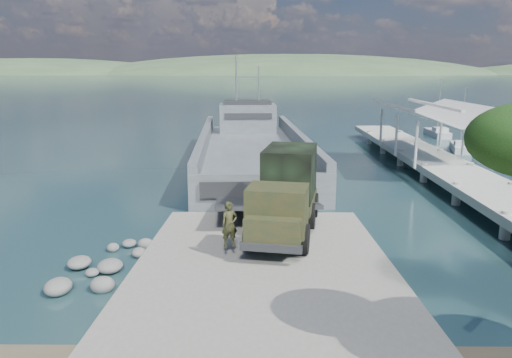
% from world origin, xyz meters
% --- Properties ---
extents(ground, '(1400.00, 1400.00, 0.00)m').
position_xyz_m(ground, '(0.00, 0.00, 0.00)').
color(ground, '#1A3940').
rests_on(ground, ground).
extents(boat_ramp, '(10.00, 18.00, 0.50)m').
position_xyz_m(boat_ramp, '(0.00, -1.00, 0.25)').
color(boat_ramp, gray).
rests_on(boat_ramp, ground).
extents(shoreline_rocks, '(3.20, 5.60, 0.90)m').
position_xyz_m(shoreline_rocks, '(-6.20, 0.50, 0.00)').
color(shoreline_rocks, '#5C5C5A').
rests_on(shoreline_rocks, ground).
extents(distant_headlands, '(1000.00, 240.00, 48.00)m').
position_xyz_m(distant_headlands, '(50.00, 560.00, 0.00)').
color(distant_headlands, '#325032').
rests_on(distant_headlands, ground).
extents(pier, '(6.40, 44.00, 6.10)m').
position_xyz_m(pier, '(13.00, 18.77, 1.60)').
color(pier, '#9C9E94').
rests_on(pier, ground).
extents(landing_craft, '(9.98, 33.02, 9.69)m').
position_xyz_m(landing_craft, '(-0.85, 22.31, 0.79)').
color(landing_craft, '#4B5159').
rests_on(landing_craft, ground).
extents(military_truck, '(3.81, 8.26, 3.69)m').
position_xyz_m(military_truck, '(1.04, 3.74, 2.34)').
color(military_truck, black).
rests_on(military_truck, boat_ramp).
extents(soldier, '(0.79, 0.66, 1.85)m').
position_xyz_m(soldier, '(-1.37, 0.52, 1.43)').
color(soldier, '#212F1A').
rests_on(soldier, boat_ramp).
extents(sailboat_near, '(2.76, 5.36, 6.27)m').
position_xyz_m(sailboat_near, '(19.26, 29.46, 0.33)').
color(sailboat_near, silver).
rests_on(sailboat_near, ground).
extents(sailboat_far, '(1.81, 5.62, 6.79)m').
position_xyz_m(sailboat_far, '(20.65, 39.85, 0.36)').
color(sailboat_far, silver).
rests_on(sailboat_far, ground).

